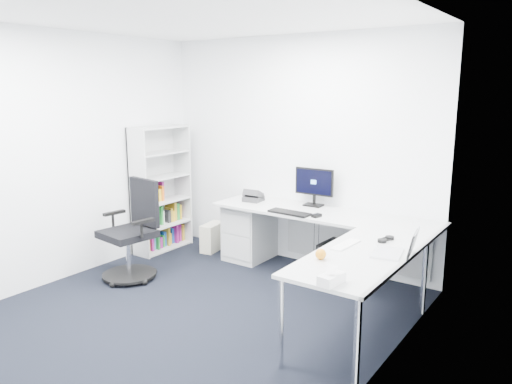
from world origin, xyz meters
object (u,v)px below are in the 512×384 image
Objects in this scene: laptop at (388,241)px; l_desk at (306,253)px; monitor at (314,187)px; task_chair at (127,231)px; bookshelf at (161,189)px.

l_desk is at bearing 141.34° from laptop.
monitor is (-0.22, 0.56, 0.60)m from l_desk.
laptop is (2.83, 0.31, 0.31)m from task_chair.
monitor is 1.77m from laptop.
l_desk is 7.75× the size of laptop.
l_desk is at bearing -70.37° from monitor.
laptop is at bearing -43.45° from monitor.
l_desk is 2.22m from bookshelf.
bookshelf is 1.10m from task_chair.
l_desk is 0.85m from monitor.
laptop is at bearing -11.40° from bookshelf.
laptop is at bearing 13.91° from task_chair.
bookshelf is at bearing 158.95° from laptop.
bookshelf is 3.42× the size of monitor.
l_desk is at bearing 35.75° from task_chair.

